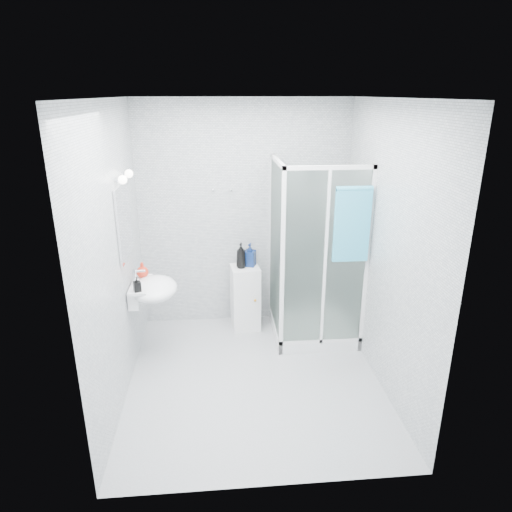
{
  "coord_description": "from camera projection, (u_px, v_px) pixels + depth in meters",
  "views": [
    {
      "loc": [
        -0.32,
        -3.78,
        2.64
      ],
      "look_at": [
        0.05,
        0.35,
        1.15
      ],
      "focal_mm": 32.0,
      "sensor_mm": 36.0,
      "label": 1
    }
  ],
  "objects": [
    {
      "name": "shower_enclosure",
      "position": [
        308.0,
        301.0,
        5.09
      ],
      "size": [
        0.9,
        0.95,
        2.0
      ],
      "color": "white",
      "rests_on": "ground"
    },
    {
      "name": "storage_cabinet",
      "position": [
        245.0,
        298.0,
        5.32
      ],
      "size": [
        0.35,
        0.36,
        0.77
      ],
      "rotation": [
        0.0,
        0.0,
        0.1
      ],
      "color": "white",
      "rests_on": "ground"
    },
    {
      "name": "wall_hooks",
      "position": [
        222.0,
        190.0,
        5.07
      ],
      "size": [
        0.23,
        0.06,
        0.03
      ],
      "color": "silver",
      "rests_on": "room"
    },
    {
      "name": "vanity_lights",
      "position": [
        125.0,
        177.0,
        4.14
      ],
      "size": [
        0.1,
        0.4,
        0.08
      ],
      "color": "silver",
      "rests_on": "room"
    },
    {
      "name": "soap_dispenser_black",
      "position": [
        137.0,
        284.0,
        4.3
      ],
      "size": [
        0.09,
        0.09,
        0.14
      ],
      "primitive_type": "imported",
      "rotation": [
        0.0,
        0.0,
        0.4
      ],
      "color": "black",
      "rests_on": "wall_basin"
    },
    {
      "name": "mirror",
      "position": [
        124.0,
        221.0,
        4.28
      ],
      "size": [
        0.02,
        0.6,
        0.7
      ],
      "primitive_type": "cube",
      "color": "white",
      "rests_on": "room"
    },
    {
      "name": "shampoo_bottle_a",
      "position": [
        241.0,
        256.0,
        5.13
      ],
      "size": [
        0.14,
        0.14,
        0.29
      ],
      "primitive_type": "imported",
      "rotation": [
        0.0,
        0.0,
        -0.29
      ],
      "color": "black",
      "rests_on": "storage_cabinet"
    },
    {
      "name": "wall_basin",
      "position": [
        151.0,
        289.0,
        4.53
      ],
      "size": [
        0.46,
        0.56,
        0.35
      ],
      "color": "white",
      "rests_on": "ground"
    },
    {
      "name": "shampoo_bottle_b",
      "position": [
        250.0,
        255.0,
        5.19
      ],
      "size": [
        0.16,
        0.16,
        0.27
      ],
      "primitive_type": "imported",
      "rotation": [
        0.0,
        0.0,
        -0.37
      ],
      "color": "navy",
      "rests_on": "storage_cabinet"
    },
    {
      "name": "hand_towel",
      "position": [
        352.0,
        223.0,
        4.4
      ],
      "size": [
        0.35,
        0.05,
        0.75
      ],
      "color": "#35A5CB",
      "rests_on": "shower_enclosure"
    },
    {
      "name": "room",
      "position": [
        254.0,
        254.0,
        4.02
      ],
      "size": [
        2.4,
        2.6,
        2.6
      ],
      "color": "silver",
      "rests_on": "ground"
    },
    {
      "name": "soap_dispenser_orange",
      "position": [
        142.0,
        270.0,
        4.63
      ],
      "size": [
        0.15,
        0.15,
        0.16
      ],
      "primitive_type": "imported",
      "rotation": [
        0.0,
        0.0,
        0.22
      ],
      "color": "red",
      "rests_on": "wall_basin"
    }
  ]
}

